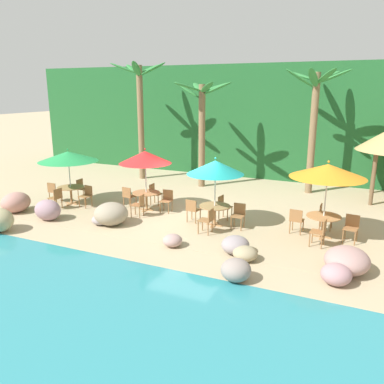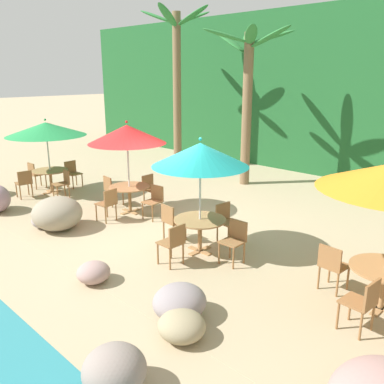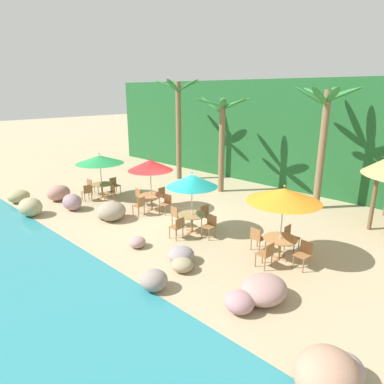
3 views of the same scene
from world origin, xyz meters
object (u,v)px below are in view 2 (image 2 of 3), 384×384
(dining_table_red, at_px, (129,191))
(chair_orange_left, at_px, (332,264))
(dining_table_teal, at_px, (200,225))
(chair_green_right, at_px, (24,182))
(palm_tree_nearest, at_px, (177,67))
(chair_green_inland, at_px, (72,172))
(chair_red_inland, at_px, (150,187))
(dining_table_green, at_px, (50,174))
(umbrella_teal, at_px, (200,155))
(palm_tree_second, at_px, (248,80))
(chair_green_seaward, at_px, (63,182))
(chair_teal_seaward, at_px, (235,238))
(chair_orange_right, at_px, (363,302))
(chair_green_left, at_px, (35,173))
(chair_red_seaward, at_px, (154,199))
(umbrella_green, at_px, (46,129))
(chair_red_left, at_px, (111,188))
(umbrella_red, at_px, (127,134))
(chair_teal_left, at_px, (171,220))
(chair_teal_inland, at_px, (226,219))
(chair_teal_right, at_px, (173,242))
(chair_red_right, at_px, (108,202))

(dining_table_red, height_order, chair_orange_left, chair_orange_left)
(dining_table_teal, bearing_deg, chair_green_right, -172.67)
(palm_tree_nearest, bearing_deg, chair_green_inland, -92.78)
(chair_red_inland, bearing_deg, dining_table_green, -156.64)
(palm_tree_nearest, bearing_deg, umbrella_teal, -40.89)
(palm_tree_nearest, xyz_separation_m, palm_tree_second, (3.65, -0.33, -0.44))
(chair_green_seaward, xyz_separation_m, chair_red_inland, (2.37, 1.43, 0.00))
(umbrella_teal, bearing_deg, palm_tree_nearest, 139.11)
(dining_table_teal, distance_m, chair_orange_left, 2.80)
(chair_teal_seaward, height_order, chair_orange_right, same)
(dining_table_green, distance_m, chair_orange_left, 9.28)
(dining_table_red, bearing_deg, chair_green_left, -171.05)
(chair_red_seaward, height_order, chair_orange_right, same)
(umbrella_green, distance_m, chair_orange_left, 9.40)
(chair_green_left, bearing_deg, dining_table_red, 8.95)
(umbrella_teal, bearing_deg, chair_green_inland, 172.57)
(chair_green_seaward, distance_m, chair_red_left, 1.74)
(palm_tree_nearest, bearing_deg, chair_green_seaward, -82.28)
(umbrella_red, bearing_deg, dining_table_green, -170.70)
(chair_red_inland, distance_m, chair_teal_left, 2.81)
(umbrella_green, distance_m, chair_orange_right, 10.27)
(chair_red_inland, bearing_deg, dining_table_teal, -23.38)
(chair_red_inland, bearing_deg, chair_green_seaward, -148.98)
(chair_green_left, bearing_deg, chair_red_left, 11.18)
(dining_table_green, relative_size, dining_table_teal, 1.00)
(chair_teal_inland, bearing_deg, dining_table_green, -172.68)
(chair_orange_right, bearing_deg, palm_tree_nearest, 149.18)
(umbrella_green, xyz_separation_m, palm_tree_nearest, (0.10, 5.52, 1.88))
(chair_orange_left, bearing_deg, palm_tree_second, 138.75)
(dining_table_teal, height_order, chair_orange_right, chair_orange_right)
(dining_table_green, relative_size, umbrella_red, 0.44)
(palm_tree_second, bearing_deg, umbrella_red, -94.88)
(chair_green_seaward, xyz_separation_m, chair_orange_left, (8.42, 0.38, 0.00))
(chair_teal_inland, bearing_deg, umbrella_teal, -90.67)
(chair_teal_inland, relative_size, chair_orange_left, 1.00)
(chair_red_seaward, distance_m, chair_teal_right, 2.87)
(chair_teal_left, bearing_deg, chair_green_right, -171.79)
(chair_red_right, distance_m, umbrella_teal, 3.37)
(chair_red_left, distance_m, chair_orange_right, 7.72)
(chair_green_inland, bearing_deg, chair_red_seaward, -1.73)
(chair_green_left, relative_size, chair_orange_left, 1.00)
(chair_green_seaward, relative_size, palm_tree_second, 0.17)
(chair_teal_seaward, bearing_deg, chair_green_right, -172.65)
(chair_green_seaward, relative_size, chair_red_right, 1.00)
(chair_green_right, xyz_separation_m, chair_red_left, (2.50, 1.40, 0.00))
(dining_table_teal, distance_m, chair_teal_seaward, 0.86)
(chair_green_right, xyz_separation_m, chair_teal_right, (6.59, -0.01, 0.00))
(chair_teal_seaward, bearing_deg, umbrella_red, 173.48)
(chair_green_inland, relative_size, chair_teal_right, 1.00)
(palm_tree_nearest, bearing_deg, dining_table_green, -91.05)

